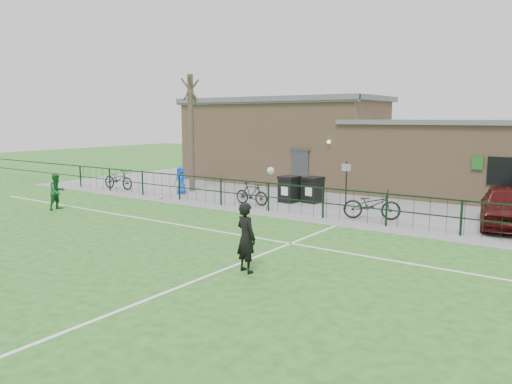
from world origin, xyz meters
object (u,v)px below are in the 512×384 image
Objects in this scene: sign_post at (346,186)px; spectator_child at (181,180)px; bicycle_a at (118,179)px; car_maroon at (507,206)px; outfield_player at (57,192)px; wheelie_bin_right at (313,191)px; wheelie_bin_left at (289,190)px; bicycle_e at (372,205)px; bare_tree at (191,133)px; ball_ground at (161,197)px; bicycle_d at (252,194)px.

spectator_child is (-8.61, -0.83, -0.31)m from sign_post.
sign_post is 12.63m from bicycle_a.
car_maroon is at bearing -3.92° from spectator_child.
wheelie_bin_right is at bearing -52.53° from outfield_player.
car_maroon reaches higher than wheelie_bin_left.
car_maroon is at bearing -92.60° from bicycle_e.
bare_tree is 5.46× the size of wheelie_bin_left.
wheelie_bin_right is 5.39× the size of ball_ground.
bare_tree is 7.61m from outfield_player.
bare_tree is at bearing -177.94° from wheelie_bin_left.
wheelie_bin_right is 0.25× the size of car_maroon.
ball_ground is (0.63, -2.86, -2.90)m from bare_tree.
ball_ground is at bearing -147.70° from wheelie_bin_right.
sign_post is at bearing -1.10° from wheelie_bin_left.
outfield_player reaches higher than bicycle_e.
bicycle_e is at bearing -10.52° from spectator_child.
spectator_child is at bearing 172.98° from car_maroon.
bicycle_e is at bearing -91.10° from bicycle_d.
wheelie_bin_left is (6.06, -0.13, -2.43)m from bare_tree.
wheelie_bin_right is at bearing 3.13° from bare_tree.
spectator_child reaches higher than ball_ground.
wheelie_bin_left is at bearing -50.99° from outfield_player.
wheelie_bin_right is (6.99, 0.38, -2.44)m from bare_tree.
bicycle_e is 10.06m from ball_ground.
car_maroon is (8.91, -0.02, 0.17)m from wheelie_bin_left.
outfield_player reaches higher than car_maroon.
wheelie_bin_left is 0.67× the size of bicycle_d.
sign_post is at bearing 170.88° from car_maroon.
wheelie_bin_right is 7.15m from ball_ground.
ball_ground is at bearing -26.38° from outfield_player.
wheelie_bin_right is 8.00m from car_maroon.
bicycle_a reaches higher than bicycle_d.
wheelie_bin_left is 0.52× the size of bicycle_e.
bicycle_a is at bearing 174.22° from car_maroon.
outfield_player is at bearing -157.55° from bicycle_a.
bare_tree reaches higher than wheelie_bin_left.
outfield_player is at bearing -145.34° from sign_post.
wheelie_bin_right is 6.84m from spectator_child.
outfield_player is (-11.58, -5.56, 0.18)m from bicycle_e.
wheelie_bin_right is 0.71× the size of outfield_player.
bicycle_a is 8.70m from bicycle_d.
car_maroon is 2.11× the size of bicycle_a.
bare_tree reaches higher than outfield_player.
outfield_player reaches higher than wheelie_bin_left.
bicycle_a is at bearing 166.74° from ball_ground.
spectator_child is (-5.73, -1.05, 0.14)m from wheelie_bin_left.
outfield_player is at bearing -97.68° from bare_tree.
bicycle_e is (10.61, -1.64, -2.43)m from bare_tree.
car_maroon is 2.59× the size of bicycle_d.
bicycle_e reaches higher than bicycle_d.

